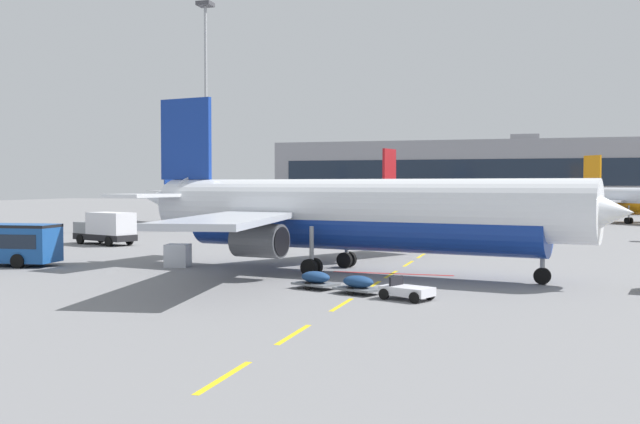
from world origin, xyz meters
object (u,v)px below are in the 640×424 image
fuel_service_truck (106,228)px  baggage_train (359,284)px  airliner_far_center (350,206)px  airliner_foreground (349,213)px  apron_light_mast_near (206,92)px  airliner_far_right (245,197)px  uld_cargo_container (178,255)px

fuel_service_truck → baggage_train: size_ratio=0.88×
airliner_far_center → airliner_foreground: bearing=-76.1°
apron_light_mast_near → fuel_service_truck: bearing=-91.7°
airliner_far_right → baggage_train: size_ratio=3.56×
airliner_foreground → airliner_far_right: size_ratio=1.15×
airliner_foreground → airliner_far_center: (-8.40, 33.84, -0.61)m
airliner_foreground → airliner_far_center: airliner_foreground is taller
airliner_foreground → uld_cargo_container: bearing=-179.8°
airliner_foreground → baggage_train: airliner_foreground is taller
apron_light_mast_near → airliner_far_center: bearing=-8.1°
fuel_service_truck → uld_cargo_container: bearing=-44.5°
uld_cargo_container → apron_light_mast_near: apron_light_mast_near is taller
airliner_foreground → airliner_far_center: size_ratio=1.18×
airliner_far_center → baggage_train: bearing=-75.3°
fuel_service_truck → uld_cargo_container: 21.88m
airliner_foreground → fuel_service_truck: bearing=151.5°
airliner_foreground → baggage_train: bearing=-72.7°
fuel_service_truck → apron_light_mast_near: bearing=88.3°
airliner_far_center → uld_cargo_container: (-4.12, -33.88, -2.54)m
airliner_foreground → baggage_train: 10.11m
baggage_train → apron_light_mast_near: apron_light_mast_near is taller
uld_cargo_container → apron_light_mast_near: bearing=112.3°
fuel_service_truck → baggage_train: (30.96, -24.36, -1.12)m
airliner_far_right → airliner_foreground: bearing=-62.5°
airliner_foreground → airliner_far_right: (-34.54, 66.32, -0.24)m
apron_light_mast_near → baggage_train: bearing=-56.4°
fuel_service_truck → apron_light_mast_near: size_ratio=0.26×
uld_cargo_container → airliner_foreground: bearing=0.2°
airliner_far_right → uld_cargo_container: (22.02, -66.36, -2.91)m
airliner_far_center → airliner_far_right: 41.69m
airliner_far_center → fuel_service_truck: bearing=-136.7°
airliner_far_right → airliner_far_center: bearing=-51.2°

